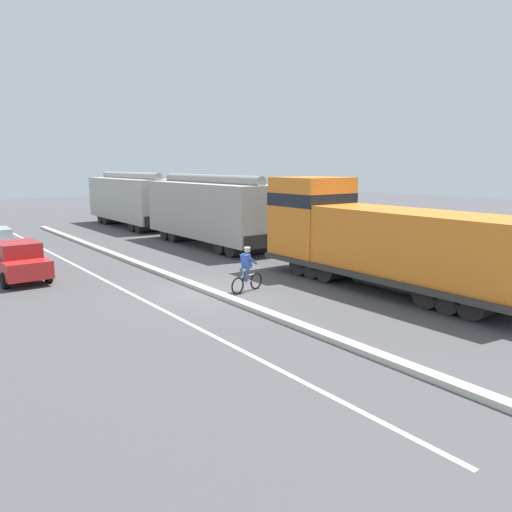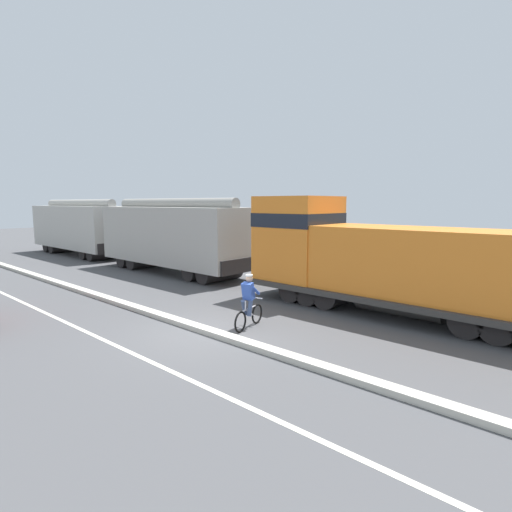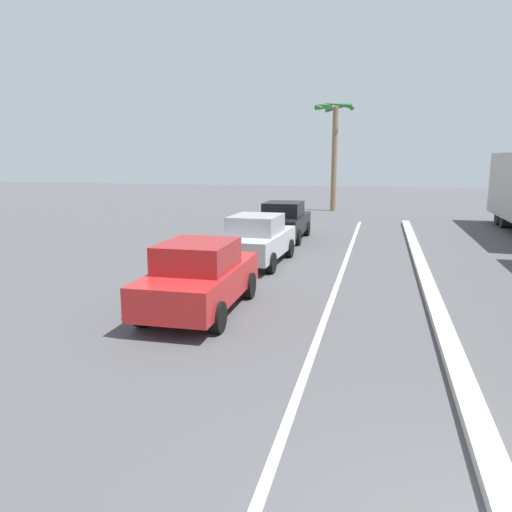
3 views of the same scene
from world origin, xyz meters
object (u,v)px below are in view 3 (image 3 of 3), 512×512
at_px(parked_car_red, 200,276).
at_px(parked_car_silver, 257,239).
at_px(parked_car_black, 284,221).
at_px(palm_tree_near, 335,132).

distance_m(parked_car_red, parked_car_silver, 5.43).
distance_m(parked_car_red, parked_car_black, 10.54).
xyz_separation_m(parked_car_silver, palm_tree_near, (0.79, 17.82, 4.28)).
bearing_deg(palm_tree_near, parked_car_black, -93.89).
bearing_deg(palm_tree_near, parked_car_silver, -92.53).
height_order(parked_car_silver, palm_tree_near, palm_tree_near).
distance_m(parked_car_silver, palm_tree_near, 18.34).
xyz_separation_m(parked_car_red, palm_tree_near, (0.76, 23.25, 4.28)).
bearing_deg(parked_car_black, palm_tree_near, 86.11).
xyz_separation_m(parked_car_red, parked_car_black, (-0.10, 10.54, 0.00)).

